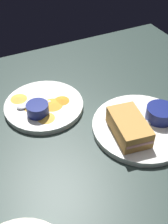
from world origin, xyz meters
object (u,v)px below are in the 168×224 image
at_px(spoon_by_gravy_ramekin, 27,106).
at_px(sandwich_half_near, 128,126).
at_px(plate_sandwich_main, 141,127).
at_px(spoon_by_dark_ramekin, 142,125).
at_px(plate_chips_companion, 44,106).
at_px(ramekin_dark_sauce, 160,113).
at_px(ramekin_light_gravy, 38,109).

bearing_deg(spoon_by_gravy_ramekin, sandwich_half_near, -136.32).
relative_size(plate_sandwich_main, sandwich_half_near, 1.85).
distance_m(spoon_by_dark_ramekin, spoon_by_gravy_ramekin, 0.33).
distance_m(plate_chips_companion, spoon_by_gravy_ramekin, 0.05).
bearing_deg(ramekin_dark_sauce, spoon_by_dark_ramekin, 95.09).
bearing_deg(sandwich_half_near, plate_sandwich_main, -80.70).
bearing_deg(spoon_by_dark_ramekin, ramekin_light_gravy, 54.02).
bearing_deg(sandwich_half_near, plate_chips_companion, 36.86).
bearing_deg(plate_chips_companion, spoon_by_gravy_ramekin, 82.58).
bearing_deg(spoon_by_dark_ramekin, plate_sandwich_main, 0.52).
height_order(ramekin_dark_sauce, spoon_by_dark_ramekin, ramekin_dark_sauce).
relative_size(plate_sandwich_main, ramekin_light_gravy, 4.25).
relative_size(plate_chips_companion, spoon_by_gravy_ramekin, 2.31).
height_order(plate_sandwich_main, spoon_by_gravy_ramekin, spoon_by_gravy_ramekin).
bearing_deg(plate_sandwich_main, sandwich_half_near, 99.30).
height_order(plate_sandwich_main, ramekin_light_gravy, ramekin_light_gravy).
distance_m(sandwich_half_near, plate_chips_companion, 0.26).
distance_m(sandwich_half_near, spoon_by_dark_ramekin, 0.05).
bearing_deg(spoon_by_gravy_ramekin, spoon_by_dark_ramekin, -129.71).
height_order(plate_sandwich_main, ramekin_dark_sauce, ramekin_dark_sauce).
relative_size(sandwich_half_near, ramekin_light_gravy, 2.29).
distance_m(sandwich_half_near, ramekin_light_gravy, 0.25).
height_order(plate_sandwich_main, plate_chips_companion, same).
bearing_deg(sandwich_half_near, spoon_by_dark_ramekin, -86.39).
xyz_separation_m(plate_sandwich_main, sandwich_half_near, (-0.01, 0.05, 0.03)).
bearing_deg(plate_chips_companion, spoon_by_dark_ramekin, -134.90).
distance_m(plate_sandwich_main, spoon_by_dark_ramekin, 0.01).
xyz_separation_m(sandwich_half_near, spoon_by_gravy_ramekin, (0.21, 0.20, -0.02)).
bearing_deg(spoon_by_gravy_ramekin, plate_chips_companion, -97.42).
relative_size(ramekin_dark_sauce, ramekin_light_gravy, 1.25).
bearing_deg(spoon_by_gravy_ramekin, plate_sandwich_main, -129.05).
bearing_deg(ramekin_light_gravy, spoon_by_dark_ramekin, -125.98).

